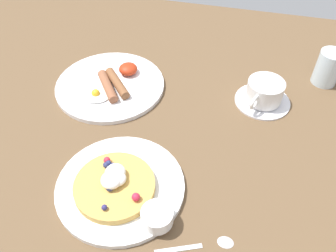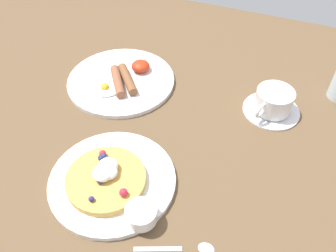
{
  "view_description": "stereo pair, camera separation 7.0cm",
  "coord_description": "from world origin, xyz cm",
  "px_view_note": "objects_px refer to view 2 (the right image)",
  "views": [
    {
      "loc": [
        15.93,
        -50.13,
        56.53
      ],
      "look_at": [
        3.82,
        -0.98,
        4.0
      ],
      "focal_mm": 37.31,
      "sensor_mm": 36.0,
      "label": 1
    },
    {
      "loc": [
        22.61,
        -47.98,
        56.53
      ],
      "look_at": [
        3.82,
        -0.98,
        4.0
      ],
      "focal_mm": 37.31,
      "sensor_mm": 36.0,
      "label": 2
    }
  ],
  "objects_px": {
    "coffee_cup": "(274,100)",
    "syrup_ramekin": "(141,214)",
    "coffee_saucer": "(271,110)",
    "teaspoon": "(190,248)",
    "breakfast_plate": "(121,81)",
    "pancake_plate": "(113,180)"
  },
  "relations": [
    {
      "from": "pancake_plate",
      "to": "coffee_cup",
      "type": "relative_size",
      "value": 2.24
    },
    {
      "from": "breakfast_plate",
      "to": "teaspoon",
      "type": "height_order",
      "value": "breakfast_plate"
    },
    {
      "from": "coffee_saucer",
      "to": "breakfast_plate",
      "type": "bearing_deg",
      "value": -174.69
    },
    {
      "from": "coffee_saucer",
      "to": "teaspoon",
      "type": "xyz_separation_m",
      "value": [
        -0.07,
        -0.39,
        -0.0
      ]
    },
    {
      "from": "syrup_ramekin",
      "to": "teaspoon",
      "type": "bearing_deg",
      "value": -9.53
    },
    {
      "from": "syrup_ramekin",
      "to": "coffee_cup",
      "type": "bearing_deg",
      "value": 66.5
    },
    {
      "from": "syrup_ramekin",
      "to": "coffee_cup",
      "type": "height_order",
      "value": "coffee_cup"
    },
    {
      "from": "pancake_plate",
      "to": "teaspoon",
      "type": "xyz_separation_m",
      "value": [
        0.18,
        -0.07,
        -0.0
      ]
    },
    {
      "from": "syrup_ramekin",
      "to": "breakfast_plate",
      "type": "xyz_separation_m",
      "value": [
        -0.21,
        0.34,
        -0.02
      ]
    },
    {
      "from": "coffee_cup",
      "to": "syrup_ramekin",
      "type": "bearing_deg",
      "value": -113.5
    },
    {
      "from": "syrup_ramekin",
      "to": "breakfast_plate",
      "type": "distance_m",
      "value": 0.4
    },
    {
      "from": "pancake_plate",
      "to": "teaspoon",
      "type": "distance_m",
      "value": 0.2
    },
    {
      "from": "coffee_saucer",
      "to": "teaspoon",
      "type": "height_order",
      "value": "coffee_saucer"
    },
    {
      "from": "coffee_saucer",
      "to": "teaspoon",
      "type": "distance_m",
      "value": 0.39
    },
    {
      "from": "breakfast_plate",
      "to": "coffee_cup",
      "type": "bearing_deg",
      "value": 5.12
    },
    {
      "from": "syrup_ramekin",
      "to": "coffee_saucer",
      "type": "height_order",
      "value": "syrup_ramekin"
    },
    {
      "from": "pancake_plate",
      "to": "teaspoon",
      "type": "bearing_deg",
      "value": -21.43
    },
    {
      "from": "pancake_plate",
      "to": "syrup_ramekin",
      "type": "height_order",
      "value": "syrup_ramekin"
    },
    {
      "from": "teaspoon",
      "to": "coffee_saucer",
      "type": "bearing_deg",
      "value": 80.39
    },
    {
      "from": "coffee_cup",
      "to": "pancake_plate",
      "type": "bearing_deg",
      "value": -128.4
    },
    {
      "from": "coffee_saucer",
      "to": "coffee_cup",
      "type": "relative_size",
      "value": 1.2
    },
    {
      "from": "coffee_cup",
      "to": "teaspoon",
      "type": "height_order",
      "value": "coffee_cup"
    }
  ]
}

